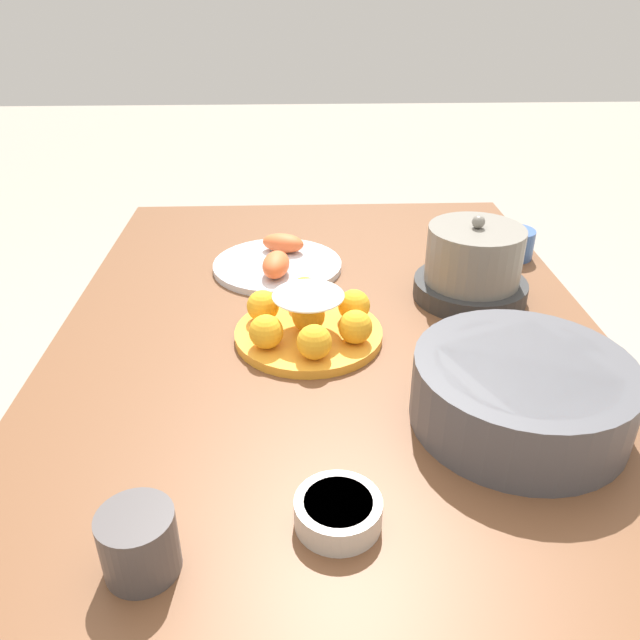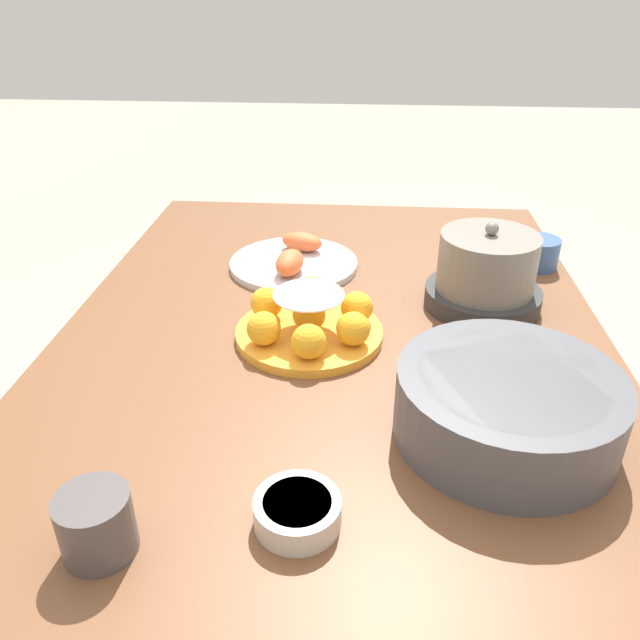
{
  "view_description": "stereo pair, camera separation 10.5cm",
  "coord_description": "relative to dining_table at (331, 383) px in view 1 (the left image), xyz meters",
  "views": [
    {
      "loc": [
        0.9,
        -0.05,
        1.27
      ],
      "look_at": [
        -0.01,
        -0.02,
        0.75
      ],
      "focal_mm": 35.0,
      "sensor_mm": 36.0,
      "label": 1
    },
    {
      "loc": [
        0.9,
        0.05,
        1.27
      ],
      "look_at": [
        -0.01,
        -0.02,
        0.75
      ],
      "focal_mm": 35.0,
      "sensor_mm": 36.0,
      "label": 2
    }
  ],
  "objects": [
    {
      "name": "dining_table",
      "position": [
        0.0,
        0.0,
        0.0
      ],
      "size": [
        1.42,
        0.96,
        0.71
      ],
      "color": "brown",
      "rests_on": "ground_plane"
    },
    {
      "name": "cup_near",
      "position": [
        0.45,
        -0.22,
        0.12
      ],
      "size": [
        0.08,
        0.08,
        0.08
      ],
      "color": "#4C4747",
      "rests_on": "dining_table"
    },
    {
      "name": "ground_plane",
      "position": [
        0.0,
        0.0,
        -0.63
      ],
      "size": [
        12.0,
        12.0,
        0.0
      ],
      "primitive_type": "plane",
      "color": "#9E9384"
    },
    {
      "name": "sauce_bowl",
      "position": [
        0.39,
        -0.01,
        0.1
      ],
      "size": [
        0.1,
        0.1,
        0.03
      ],
      "color": "beige",
      "rests_on": "dining_table"
    },
    {
      "name": "cake_plate",
      "position": [
        -0.02,
        -0.04,
        0.12
      ],
      "size": [
        0.25,
        0.25,
        0.09
      ],
      "color": "gold",
      "rests_on": "dining_table"
    },
    {
      "name": "seafood_platter",
      "position": [
        -0.3,
        -0.1,
        0.1
      ],
      "size": [
        0.27,
        0.27,
        0.06
      ],
      "color": "silver",
      "rests_on": "dining_table"
    },
    {
      "name": "warming_pot",
      "position": [
        -0.16,
        0.27,
        0.15
      ],
      "size": [
        0.22,
        0.22,
        0.17
      ],
      "color": "#2D2D2D",
      "rests_on": "dining_table"
    },
    {
      "name": "serving_bowl",
      "position": [
        0.22,
        0.25,
        0.14
      ],
      "size": [
        0.3,
        0.3,
        0.1
      ],
      "color": "#4C4C51",
      "rests_on": "dining_table"
    },
    {
      "name": "cup_far",
      "position": [
        -0.35,
        0.42,
        0.12
      ],
      "size": [
        0.09,
        0.09,
        0.06
      ],
      "color": "#38568E",
      "rests_on": "dining_table"
    }
  ]
}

